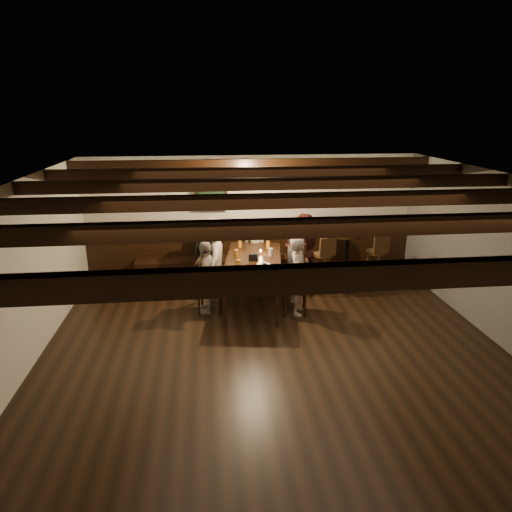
{
  "coord_description": "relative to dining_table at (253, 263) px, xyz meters",
  "views": [
    {
      "loc": [
        -0.89,
        -5.32,
        3.25
      ],
      "look_at": [
        -0.16,
        1.3,
        1.09
      ],
      "focal_mm": 32.0,
      "sensor_mm": 36.0,
      "label": 1
    }
  ],
  "objects": [
    {
      "name": "plate_near",
      "position": [
        -0.25,
        -0.67,
        0.07
      ],
      "size": [
        0.24,
        0.24,
        0.01
      ],
      "primitive_type": "cylinder",
      "color": "white",
      "rests_on": "dining_table"
    },
    {
      "name": "plate_far",
      "position": [
        0.14,
        -0.32,
        0.07
      ],
      "size": [
        0.24,
        0.24,
        0.01
      ],
      "primitive_type": "cylinder",
      "color": "white",
      "rests_on": "dining_table"
    },
    {
      "name": "candle",
      "position": [
        0.16,
        0.28,
        0.09
      ],
      "size": [
        0.05,
        0.05,
        0.05
      ],
      "primitive_type": "cylinder",
      "color": "beige",
      "rests_on": "dining_table"
    },
    {
      "name": "chair_left_near",
      "position": [
        -0.65,
        0.55,
        -0.44
      ],
      "size": [
        0.47,
        0.47,
        0.92
      ],
      "rotation": [
        0.0,
        0.0,
        -1.71
      ],
      "color": "black",
      "rests_on": "floor"
    },
    {
      "name": "chair_right_far",
      "position": [
        0.65,
        -0.55,
        -0.44
      ],
      "size": [
        0.46,
        0.46,
        0.9
      ],
      "rotation": [
        0.0,
        0.0,
        1.43
      ],
      "color": "black",
      "rests_on": "floor"
    },
    {
      "name": "person_bench_centre",
      "position": [
        0.15,
        1.04,
        -0.13
      ],
      "size": [
        0.46,
        0.34,
        1.18
      ],
      "primitive_type": "imported",
      "rotation": [
        0.0,
        0.0,
        3.0
      ],
      "color": "gray",
      "rests_on": "floor"
    },
    {
      "name": "pint_e",
      "position": [
        -0.28,
        -0.41,
        0.13
      ],
      "size": [
        0.07,
        0.07,
        0.14
      ],
      "primitive_type": "cylinder",
      "color": "#BF7219",
      "rests_on": "dining_table"
    },
    {
      "name": "high_top_table",
      "position": [
        1.77,
        0.39,
        0.01
      ],
      "size": [
        0.62,
        0.62,
        1.1
      ],
      "color": "black",
      "rests_on": "floor"
    },
    {
      "name": "person_right_far",
      "position": [
        0.68,
        -0.55,
        -0.06
      ],
      "size": [
        0.38,
        0.52,
        1.31
      ],
      "primitive_type": "imported",
      "rotation": [
        0.0,
        0.0,
        1.43
      ],
      "color": "#AB9D91",
      "rests_on": "floor"
    },
    {
      "name": "bar_stool_right",
      "position": [
        2.27,
        0.23,
        -0.3
      ],
      "size": [
        0.36,
        0.38,
        1.11
      ],
      "rotation": [
        0.0,
        0.0,
        0.19
      ],
      "color": "#3B2612",
      "rests_on": "floor"
    },
    {
      "name": "room",
      "position": [
        -0.16,
        0.15,
        0.36
      ],
      "size": [
        7.0,
        7.0,
        7.0
      ],
      "color": "black",
      "rests_on": "ground"
    },
    {
      "name": "person_left_near",
      "position": [
        -0.68,
        0.55,
        -0.02
      ],
      "size": [
        0.64,
        0.96,
        1.39
      ],
      "primitive_type": "imported",
      "rotation": [
        0.0,
        0.0,
        -1.71
      ],
      "color": "#B8AD9C",
      "rests_on": "floor"
    },
    {
      "name": "pint_c",
      "position": [
        -0.28,
        0.14,
        0.13
      ],
      "size": [
        0.07,
        0.07,
        0.14
      ],
      "primitive_type": "cylinder",
      "color": "#BF7219",
      "rests_on": "dining_table"
    },
    {
      "name": "person_left_far",
      "position": [
        -0.81,
        -0.34,
        -0.1
      ],
      "size": [
        0.4,
        0.76,
        1.23
      ],
      "primitive_type": "imported",
      "rotation": [
        0.0,
        0.0,
        -1.71
      ],
      "color": "gray",
      "rests_on": "floor"
    },
    {
      "name": "pint_g",
      "position": [
        -0.06,
        -0.8,
        0.13
      ],
      "size": [
        0.07,
        0.07,
        0.14
      ],
      "primitive_type": "cylinder",
      "color": "#BF7219",
      "rests_on": "dining_table"
    },
    {
      "name": "person_bench_right",
      "position": [
        1.02,
        0.76,
        -0.02
      ],
      "size": [
        0.74,
        0.62,
        1.39
      ],
      "primitive_type": "imported",
      "rotation": [
        0.0,
        0.0,
        3.0
      ],
      "color": "#4C1E1A",
      "rests_on": "floor"
    },
    {
      "name": "pint_f",
      "position": [
        0.12,
        -0.57,
        0.13
      ],
      "size": [
        0.07,
        0.07,
        0.14
      ],
      "primitive_type": "cylinder",
      "color": "silver",
      "rests_on": "dining_table"
    },
    {
      "name": "condiment_caddy",
      "position": [
        -0.01,
        -0.05,
        0.12
      ],
      "size": [
        0.15,
        0.1,
        0.12
      ],
      "primitive_type": "cube",
      "color": "black",
      "rests_on": "dining_table"
    },
    {
      "name": "bar_stool_left",
      "position": [
        1.27,
        0.18,
        -0.3
      ],
      "size": [
        0.37,
        0.39,
        1.11
      ],
      "rotation": [
        0.0,
        0.0,
        0.23
      ],
      "color": "#3B2612",
      "rests_on": "floor"
    },
    {
      "name": "chair_right_near",
      "position": [
        0.78,
        0.34,
        -0.42
      ],
      "size": [
        0.5,
        0.5,
        0.98
      ],
      "rotation": [
        0.0,
        0.0,
        1.43
      ],
      "color": "black",
      "rests_on": "floor"
    },
    {
      "name": "pint_a",
      "position": [
        -0.18,
        0.73,
        0.13
      ],
      "size": [
        0.07,
        0.07,
        0.14
      ],
      "primitive_type": "cylinder",
      "color": "#BF7219",
      "rests_on": "dining_table"
    },
    {
      "name": "person_right_near",
      "position": [
        0.81,
        0.34,
        -0.1
      ],
      "size": [
        0.47,
        0.65,
        1.23
      ],
      "primitive_type": "imported",
      "rotation": [
        0.0,
        0.0,
        1.43
      ],
      "color": "#2B2A2D",
      "rests_on": "floor"
    },
    {
      "name": "person_bench_left",
      "position": [
        -0.76,
        1.02,
        -0.11
      ],
      "size": [
        0.64,
        0.47,
        1.22
      ],
      "primitive_type": "imported",
      "rotation": [
        0.0,
        0.0,
        3.0
      ],
      "color": "#232426",
      "rests_on": "floor"
    },
    {
      "name": "dining_table",
      "position": [
        0.0,
        0.0,
        0.0
      ],
      "size": [
        1.22,
        2.19,
        0.78
      ],
      "rotation": [
        0.0,
        0.0,
        -0.14
      ],
      "color": "black",
      "rests_on": "floor"
    },
    {
      "name": "chair_left_far",
      "position": [
        -0.78,
        -0.34,
        -0.44
      ],
      "size": [
        0.46,
        0.46,
        0.89
      ],
      "rotation": [
        0.0,
        0.0,
        -1.71
      ],
      "color": "black",
      "rests_on": "floor"
    },
    {
      "name": "pint_d",
      "position": [
        0.33,
        0.16,
        0.13
      ],
      "size": [
        0.07,
        0.07,
        0.14
      ],
      "primitive_type": "cylinder",
      "color": "silver",
      "rests_on": "dining_table"
    },
    {
      "name": "pint_b",
      "position": [
        0.34,
        0.61,
        0.13
      ],
      "size": [
        0.07,
        0.07,
        0.14
      ],
      "primitive_type": "cylinder",
      "color": "#BF7219",
      "rests_on": "dining_table"
    }
  ]
}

